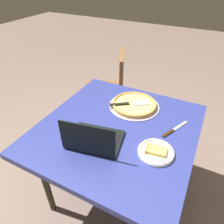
{
  "coord_description": "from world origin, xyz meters",
  "views": [
    {
      "loc": [
        0.96,
        0.45,
        1.63
      ],
      "look_at": [
        -0.03,
        -0.06,
        0.81
      ],
      "focal_mm": 32.88,
      "sensor_mm": 36.0,
      "label": 1
    }
  ],
  "objects": [
    {
      "name": "pizza_tray",
      "position": [
        -0.28,
        0.01,
        0.75
      ],
      "size": [
        0.39,
        0.39,
        0.04
      ],
      "color": "#9B95AF",
      "rests_on": "dining_table"
    },
    {
      "name": "dining_table",
      "position": [
        0.0,
        0.0,
        0.67
      ],
      "size": [
        1.07,
        1.02,
        0.73
      ],
      "color": "navy",
      "rests_on": "ground_plane"
    },
    {
      "name": "laptop",
      "position": [
        0.22,
        -0.06,
        0.78
      ],
      "size": [
        0.3,
        0.36,
        0.22
      ],
      "color": "black",
      "rests_on": "dining_table"
    },
    {
      "name": "chair_near",
      "position": [
        -0.82,
        -0.48,
        0.51
      ],
      "size": [
        0.58,
        0.58,
        0.89
      ],
      "color": "brown",
      "rests_on": "ground_plane"
    },
    {
      "name": "table_knife",
      "position": [
        -0.13,
        0.34,
        0.74
      ],
      "size": [
        0.24,
        0.12,
        0.01
      ],
      "color": "#B7B9BF",
      "rests_on": "dining_table"
    },
    {
      "name": "pizza_plate",
      "position": [
        0.11,
        0.3,
        0.75
      ],
      "size": [
        0.21,
        0.21,
        0.04
      ],
      "color": "silver",
      "rests_on": "dining_table"
    },
    {
      "name": "ground_plane",
      "position": [
        0.0,
        0.0,
        0.0
      ],
      "size": [
        12.0,
        12.0,
        0.0
      ],
      "primitive_type": "plane",
      "color": "#786357"
    }
  ]
}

